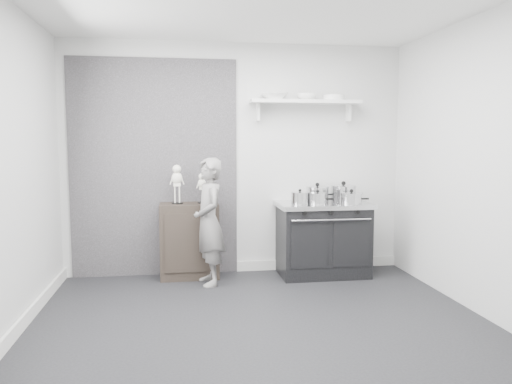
{
  "coord_description": "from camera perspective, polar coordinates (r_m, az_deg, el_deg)",
  "views": [
    {
      "loc": [
        -0.67,
        -4.06,
        1.58
      ],
      "look_at": [
        0.1,
        0.95,
        1.05
      ],
      "focal_mm": 35.0,
      "sensor_mm": 36.0,
      "label": 1
    }
  ],
  "objects": [
    {
      "name": "ground",
      "position": [
        4.41,
        0.57,
        -14.98
      ],
      "size": [
        4.0,
        4.0,
        0.0
      ],
      "primitive_type": "plane",
      "color": "black",
      "rests_on": "ground"
    },
    {
      "name": "room_shell",
      "position": [
        4.25,
        -0.92,
        6.8
      ],
      "size": [
        4.02,
        3.62,
        2.71
      ],
      "color": "beige",
      "rests_on": "ground"
    },
    {
      "name": "wall_shelf",
      "position": [
        5.94,
        5.65,
        10.12
      ],
      "size": [
        1.3,
        0.26,
        0.24
      ],
      "color": "silver",
      "rests_on": "room_shell"
    },
    {
      "name": "stove",
      "position": [
        5.89,
        7.65,
        -5.3
      ],
      "size": [
        1.06,
        0.66,
        0.85
      ],
      "color": "black",
      "rests_on": "ground"
    },
    {
      "name": "side_cabinet",
      "position": [
        5.79,
        -7.62,
        -5.51
      ],
      "size": [
        0.66,
        0.38,
        0.86
      ],
      "primitive_type": "cube",
      "color": "black",
      "rests_on": "ground"
    },
    {
      "name": "child",
      "position": [
        5.44,
        -5.39,
        -3.39
      ],
      "size": [
        0.42,
        0.56,
        1.39
      ],
      "primitive_type": "imported",
      "rotation": [
        0.0,
        0.0,
        -1.38
      ],
      "color": "slate",
      "rests_on": "ground"
    },
    {
      "name": "pot_front_left",
      "position": [
        5.64,
        5.04,
        -0.69
      ],
      "size": [
        0.29,
        0.2,
        0.17
      ],
      "color": "silver",
      "rests_on": "stove"
    },
    {
      "name": "pot_back_left",
      "position": [
        5.92,
        7.03,
        -0.21
      ],
      "size": [
        0.36,
        0.27,
        0.22
      ],
      "color": "silver",
      "rests_on": "stove"
    },
    {
      "name": "pot_back_right",
      "position": [
        6.02,
        9.96,
        -0.11
      ],
      "size": [
        0.39,
        0.3,
        0.24
      ],
      "color": "silver",
      "rests_on": "stove"
    },
    {
      "name": "pot_front_right",
      "position": [
        5.74,
        10.84,
        -0.71
      ],
      "size": [
        0.33,
        0.24,
        0.17
      ],
      "color": "silver",
      "rests_on": "stove"
    },
    {
      "name": "pot_front_center",
      "position": [
        5.65,
        7.05,
        -0.74
      ],
      "size": [
        0.3,
        0.21,
        0.17
      ],
      "color": "silver",
      "rests_on": "stove"
    },
    {
      "name": "skeleton_full",
      "position": [
        5.69,
        -9.02,
        1.22
      ],
      "size": [
        0.14,
        0.09,
        0.51
      ],
      "primitive_type": null,
      "color": "silver",
      "rests_on": "side_cabinet"
    },
    {
      "name": "skeleton_torso",
      "position": [
        5.7,
        -6.2,
        0.68
      ],
      "size": [
        0.11,
        0.07,
        0.39
      ],
      "primitive_type": null,
      "color": "silver",
      "rests_on": "side_cabinet"
    },
    {
      "name": "bowl_large",
      "position": [
        5.86,
        2.12,
        10.87
      ],
      "size": [
        0.3,
        0.3,
        0.07
      ],
      "primitive_type": "imported",
      "color": "white",
      "rests_on": "wall_shelf"
    },
    {
      "name": "bowl_small",
      "position": [
        5.94,
        5.82,
        10.77
      ],
      "size": [
        0.23,
        0.23,
        0.07
      ],
      "primitive_type": "imported",
      "color": "white",
      "rests_on": "wall_shelf"
    },
    {
      "name": "plate_stack",
      "position": [
        6.03,
        8.88,
        10.6
      ],
      "size": [
        0.25,
        0.25,
        0.06
      ],
      "primitive_type": "cylinder",
      "color": "white",
      "rests_on": "wall_shelf"
    }
  ]
}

